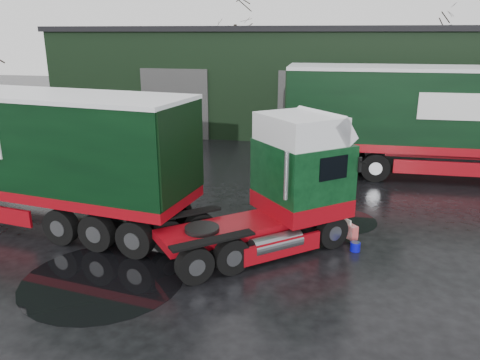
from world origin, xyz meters
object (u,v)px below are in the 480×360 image
tree_back_a (235,47)px  tree_back_b (426,61)px  lorry_right (452,123)px  warehouse (321,77)px  wash_bucket (355,247)px  hero_tractor (251,186)px

tree_back_a → tree_back_b: (16.00, 0.00, -1.00)m
lorry_right → tree_back_a: size_ratio=1.87×
tree_back_a → lorry_right: bearing=-56.3°
warehouse → wash_bucket: 19.59m
lorry_right → tree_back_a: tree_back_a is taller
hero_tractor → lorry_right: (6.90, 8.77, 0.43)m
tree_back_b → hero_tractor: bearing=-106.6°
wash_bucket → tree_back_a: (-10.04, 29.24, 4.62)m
lorry_right → wash_bucket: size_ratio=63.77×
hero_tractor → lorry_right: lorry_right is taller
wash_bucket → tree_back_a: 31.26m
lorry_right → tree_back_a: 25.35m
warehouse → wash_bucket: size_ratio=116.23×
hero_tractor → tree_back_a: 30.73m
warehouse → lorry_right: 12.56m
hero_tractor → warehouse: bearing=136.9°
wash_bucket → tree_back_b: bearing=78.5°
tree_back_a → tree_back_b: bearing=0.0°
warehouse → tree_back_b: size_ratio=4.32×
hero_tractor → tree_back_a: size_ratio=0.64×
hero_tractor → wash_bucket: size_ratio=21.97×
lorry_right → wash_bucket: lorry_right is taller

